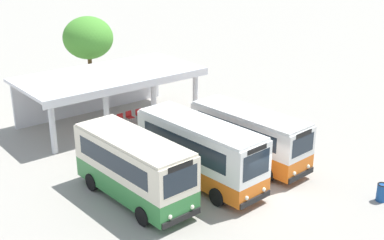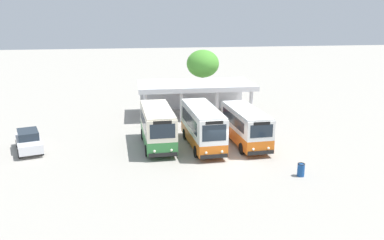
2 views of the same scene
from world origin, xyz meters
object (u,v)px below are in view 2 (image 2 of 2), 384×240
object	(u,v)px
city_bus_nearest_orange	(158,126)
city_bus_middle_cream	(246,125)
waiting_chair_second_from_end	(190,113)
waiting_chair_fifth_seat	(211,112)
waiting_chair_fourth_seat	(204,112)
litter_bin_apron	(301,170)
waiting_chair_end_by_column	(183,113)
city_bus_second_in_row	(203,125)
parked_car_flank	(29,141)
waiting_chair_middle_seat	(197,113)

from	to	relation	value
city_bus_nearest_orange	city_bus_middle_cream	xyz separation A→B (m)	(7.14, -0.49, -0.10)
waiting_chair_second_from_end	waiting_chair_fifth_seat	bearing A→B (deg)	-0.63
city_bus_nearest_orange	waiting_chair_fourth_seat	xyz separation A→B (m)	(5.32, 8.90, -1.25)
litter_bin_apron	waiting_chair_end_by_column	bearing A→B (deg)	110.07
city_bus_second_in_row	litter_bin_apron	size ratio (longest dim) A/B	8.52
waiting_chair_end_by_column	litter_bin_apron	bearing A→B (deg)	-69.93
city_bus_nearest_orange	waiting_chair_end_by_column	size ratio (longest dim) A/B	8.25
waiting_chair_fourth_seat	waiting_chair_end_by_column	bearing A→B (deg)	-177.90
waiting_chair_second_from_end	litter_bin_apron	bearing A→B (deg)	-72.30
city_bus_middle_cream	parked_car_flank	world-z (taller)	city_bus_middle_cream
city_bus_second_in_row	waiting_chair_fourth_seat	size ratio (longest dim) A/B	8.92
city_bus_second_in_row	litter_bin_apron	world-z (taller)	city_bus_second_in_row
waiting_chair_end_by_column	city_bus_second_in_row	bearing A→B (deg)	-87.13
waiting_chair_fourth_seat	waiting_chair_fifth_seat	world-z (taller)	same
waiting_chair_second_from_end	waiting_chair_middle_seat	xyz separation A→B (m)	(0.74, -0.07, 0.00)
litter_bin_apron	city_bus_nearest_orange	bearing A→B (deg)	140.30
waiting_chair_end_by_column	litter_bin_apron	distance (m)	17.41
waiting_chair_fourth_seat	waiting_chair_fifth_seat	distance (m)	0.74
city_bus_middle_cream	waiting_chair_end_by_column	xyz separation A→B (m)	(-4.04, 9.32, -1.15)
waiting_chair_end_by_column	waiting_chair_second_from_end	world-z (taller)	same
waiting_chair_end_by_column	waiting_chair_fifth_seat	world-z (taller)	same
waiting_chair_end_by_column	waiting_chair_second_from_end	bearing A→B (deg)	3.44
city_bus_nearest_orange	waiting_chair_fourth_seat	distance (m)	10.45
waiting_chair_fifth_seat	parked_car_flank	bearing A→B (deg)	-152.48
city_bus_second_in_row	waiting_chair_fourth_seat	distance (m)	9.73
city_bus_middle_cream	parked_car_flank	distance (m)	17.28
waiting_chair_second_from_end	waiting_chair_fourth_seat	distance (m)	1.48
parked_car_flank	waiting_chair_fourth_seat	distance (m)	17.60
city_bus_middle_cream	city_bus_second_in_row	bearing A→B (deg)	-178.61
waiting_chair_end_by_column	waiting_chair_fourth_seat	bearing A→B (deg)	2.10
waiting_chair_fifth_seat	city_bus_middle_cream	bearing A→B (deg)	-83.41
city_bus_nearest_orange	waiting_chair_second_from_end	size ratio (longest dim) A/B	8.25
city_bus_middle_cream	waiting_chair_middle_seat	bearing A→B (deg)	105.41
waiting_chair_fourth_seat	litter_bin_apron	size ratio (longest dim) A/B	0.96
city_bus_nearest_orange	waiting_chair_end_by_column	xyz separation A→B (m)	(3.10, 8.82, -1.25)
waiting_chair_fifth_seat	waiting_chair_middle_seat	bearing A→B (deg)	-178.08
parked_car_flank	waiting_chair_fifth_seat	distance (m)	18.22
city_bus_middle_cream	waiting_chair_end_by_column	bearing A→B (deg)	113.44
city_bus_second_in_row	parked_car_flank	size ratio (longest dim) A/B	1.67
waiting_chair_second_from_end	litter_bin_apron	distance (m)	17.22
waiting_chair_middle_seat	litter_bin_apron	xyz separation A→B (m)	(4.49, -16.33, -0.07)
city_bus_second_in_row	waiting_chair_fifth_seat	xyz separation A→B (m)	(2.49, 9.42, -1.29)
waiting_chair_middle_seat	city_bus_second_in_row	bearing A→B (deg)	-96.15
waiting_chair_end_by_column	litter_bin_apron	xyz separation A→B (m)	(5.97, -16.36, -0.07)
city_bus_middle_cream	waiting_chair_fourth_seat	bearing A→B (deg)	100.95
city_bus_nearest_orange	city_bus_second_in_row	bearing A→B (deg)	-9.24
city_bus_second_in_row	waiting_chair_middle_seat	world-z (taller)	city_bus_second_in_row
city_bus_middle_cream	waiting_chair_second_from_end	bearing A→B (deg)	109.42
waiting_chair_fourth_seat	litter_bin_apron	distance (m)	16.86
parked_car_flank	waiting_chair_fourth_seat	world-z (taller)	parked_car_flank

